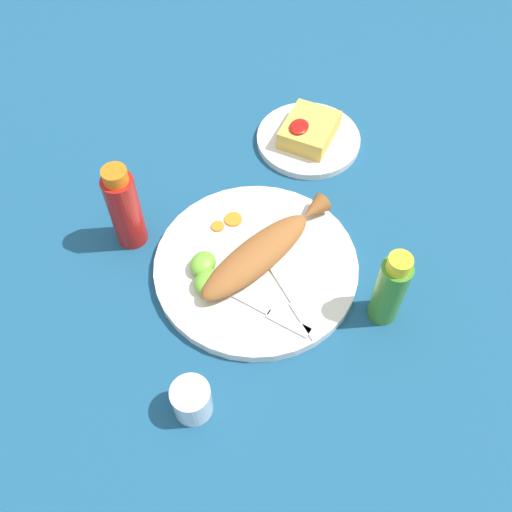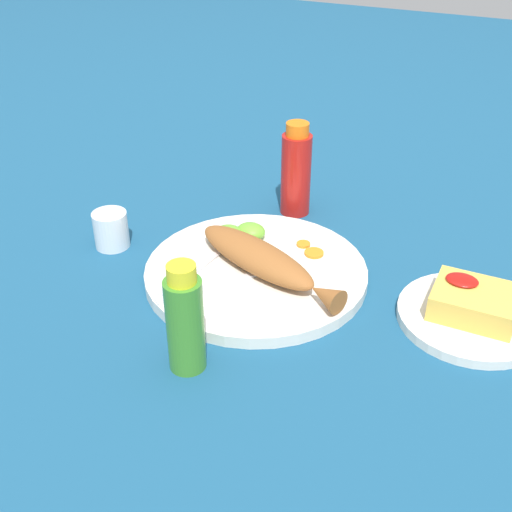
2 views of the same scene
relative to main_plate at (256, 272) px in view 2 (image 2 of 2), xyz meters
The scene contains 14 objects.
ground_plane 0.01m from the main_plate, ahead, with size 4.00×4.00×0.00m, color navy.
main_plate is the anchor object (origin of this frame).
fried_fish 0.03m from the main_plate, 158.89° to the left, with size 0.27×0.14×0.04m.
fork_near 0.09m from the main_plate, 64.33° to the left, with size 0.12×0.15×0.00m.
fork_far 0.09m from the main_plate, 31.59° to the left, with size 0.03×0.19×0.00m.
carrot_slice_near 0.10m from the main_plate, 131.83° to the right, with size 0.03×0.03×0.00m, color orange.
carrot_slice_mid 0.10m from the main_plate, 114.08° to the right, with size 0.02×0.02×0.00m, color orange.
lime_wedge_main 0.09m from the main_plate, 58.94° to the right, with size 0.05×0.04×0.03m, color #6BB233.
lime_wedge_side 0.09m from the main_plate, 35.63° to the right, with size 0.05×0.04×0.03m, color #6BB233.
hot_sauce_bottle_red 0.23m from the main_plate, 82.66° to the right, with size 0.05×0.05×0.16m.
hot_sauce_bottle_green 0.22m from the main_plate, 92.05° to the left, with size 0.05×0.05×0.15m.
salt_cup 0.25m from the main_plate, ahead, with size 0.06×0.06×0.06m.
side_plate_fries 0.31m from the main_plate, behind, with size 0.20×0.20×0.01m, color silver.
fries_pile 0.31m from the main_plate, behind, with size 0.11×0.09×0.04m.
Camera 2 is at (-0.34, 0.72, 0.54)m, focal length 45.00 mm.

